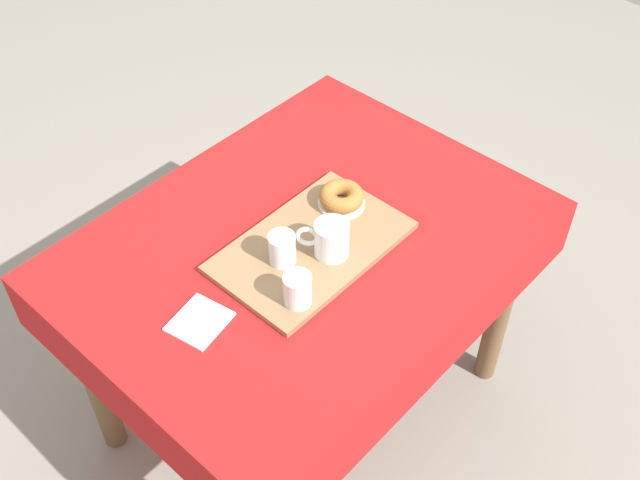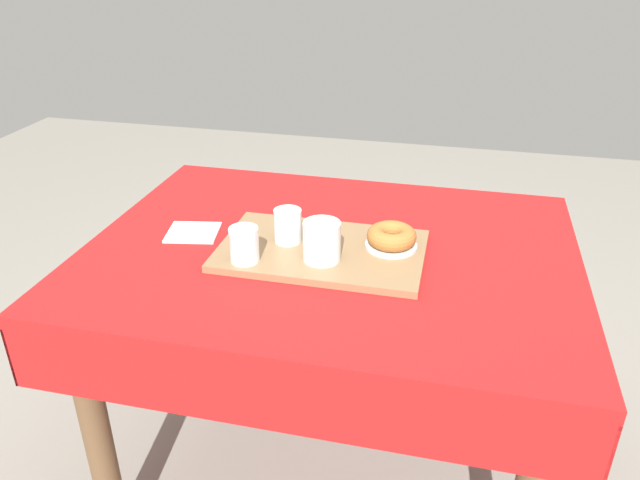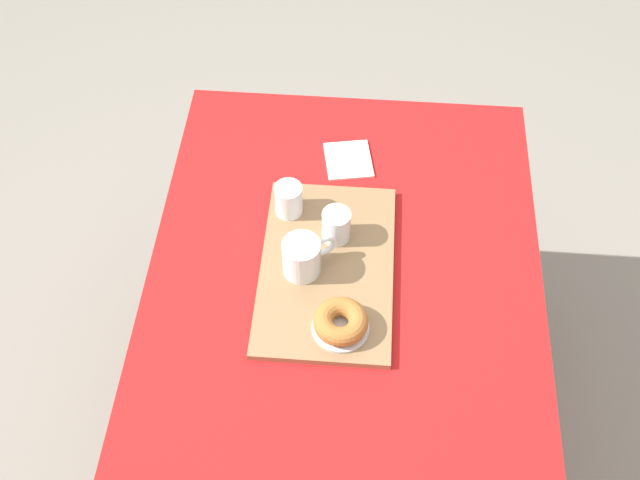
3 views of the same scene
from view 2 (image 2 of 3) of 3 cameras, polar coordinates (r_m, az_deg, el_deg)
name	(u,v)px [view 2 (image 2 of 3)]	position (r m, az deg, el deg)	size (l,w,h in m)	color
ground_plane	(329,470)	(1.88, 0.81, -20.51)	(6.00, 6.00, 0.00)	gray
dining_table	(330,289)	(1.49, 0.96, -4.57)	(1.13, 0.86, 0.73)	red
serving_tray	(322,251)	(1.40, 0.16, -0.99)	(0.46, 0.29, 0.02)	olive
tea_mug_left	(320,242)	(1.33, -0.02, -0.16)	(0.09, 0.11, 0.09)	white
water_glass_near	(244,246)	(1.33, -7.02, -0.55)	(0.06, 0.06, 0.08)	white
water_glass_far	(288,227)	(1.41, -2.99, 1.20)	(0.06, 0.06, 0.08)	white
donut_plate_left	(391,245)	(1.41, 6.60, -0.48)	(0.12, 0.12, 0.01)	silver
sugar_donut_left	(392,236)	(1.39, 6.65, 0.39)	(0.11, 0.11, 0.04)	#A3662D
paper_napkin	(193,232)	(1.52, -11.66, 0.70)	(0.12, 0.11, 0.01)	white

